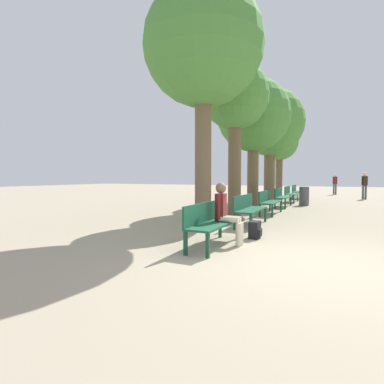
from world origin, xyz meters
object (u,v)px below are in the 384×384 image
(backpack, at_px, (255,230))
(pedestrian_mid, at_px, (335,183))
(tree_row_4, at_px, (279,143))
(bench_row_4, at_px, (290,193))
(person_seated, at_px, (226,211))
(tree_row_2, at_px, (253,116))
(trash_bin, at_px, (304,196))
(tree_row_0, at_px, (203,48))
(bench_row_3, at_px, (281,196))
(bench_row_5, at_px, (296,191))
(tree_row_1, at_px, (235,99))
(tree_row_3, at_px, (270,123))
(bench_row_1, at_px, (248,207))
(bench_row_0, at_px, (211,220))
(pedestrian_near, at_px, (365,184))
(bench_row_2, at_px, (268,200))

(backpack, relative_size, pedestrian_mid, 0.24)
(tree_row_4, bearing_deg, bench_row_4, -63.02)
(person_seated, distance_m, pedestrian_mid, 19.57)
(tree_row_2, xyz_separation_m, trash_bin, (1.75, 2.89, -3.40))
(bench_row_4, xyz_separation_m, trash_bin, (0.85, -1.54, -0.06))
(tree_row_0, bearing_deg, tree_row_2, 90.00)
(bench_row_3, relative_size, bench_row_5, 1.00)
(tree_row_1, bearing_deg, trash_bin, 71.94)
(tree_row_3, bearing_deg, bench_row_1, -83.06)
(tree_row_1, height_order, backpack, tree_row_1)
(tree_row_0, height_order, pedestrian_mid, tree_row_0)
(bench_row_5, distance_m, backpack, 12.91)
(bench_row_1, xyz_separation_m, pedestrian_mid, (2.11, 16.93, 0.40))
(bench_row_3, xyz_separation_m, trash_bin, (0.85, 1.26, -0.06))
(bench_row_5, relative_size, tree_row_4, 0.40)
(bench_row_0, distance_m, person_seated, 0.38)
(bench_row_0, bearing_deg, bench_row_5, 90.00)
(tree_row_3, distance_m, pedestrian_mid, 10.55)
(person_seated, bearing_deg, bench_row_1, 95.26)
(tree_row_4, bearing_deg, trash_bin, -62.06)
(bench_row_4, relative_size, trash_bin, 2.03)
(bench_row_3, bearing_deg, tree_row_1, -102.31)
(bench_row_5, distance_m, trash_bin, 4.43)
(pedestrian_mid, bearing_deg, bench_row_1, -97.12)
(tree_row_4, height_order, pedestrian_near, tree_row_4)
(bench_row_3, distance_m, tree_row_1, 5.43)
(bench_row_5, distance_m, pedestrian_mid, 6.11)
(bench_row_4, distance_m, tree_row_3, 3.85)
(trash_bin, bearing_deg, pedestrian_mid, 82.86)
(pedestrian_near, bearing_deg, bench_row_3, -118.43)
(tree_row_0, bearing_deg, tree_row_4, 90.00)
(tree_row_2, bearing_deg, pedestrian_mid, 76.93)
(bench_row_0, height_order, tree_row_2, tree_row_2)
(backpack, distance_m, pedestrian_near, 14.59)
(tree_row_1, bearing_deg, tree_row_3, 90.00)
(bench_row_3, bearing_deg, backpack, -85.14)
(tree_row_4, bearing_deg, bench_row_3, -78.91)
(tree_row_3, height_order, backpack, tree_row_3)
(bench_row_0, bearing_deg, tree_row_3, 95.04)
(tree_row_4, bearing_deg, pedestrian_mid, 66.04)
(bench_row_2, xyz_separation_m, tree_row_3, (-0.89, 4.53, 3.59))
(bench_row_1, distance_m, bench_row_5, 11.21)
(bench_row_5, relative_size, person_seated, 1.44)
(tree_row_4, height_order, pedestrian_mid, tree_row_4)
(person_seated, relative_size, pedestrian_near, 0.77)
(tree_row_0, relative_size, tree_row_4, 1.37)
(backpack, height_order, trash_bin, trash_bin)
(tree_row_4, distance_m, trash_bin, 4.74)
(bench_row_4, distance_m, tree_row_0, 10.45)
(pedestrian_mid, height_order, trash_bin, pedestrian_mid)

